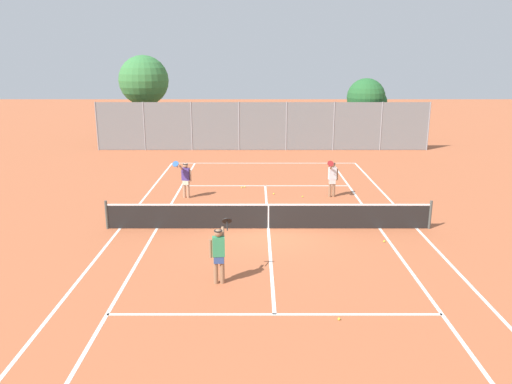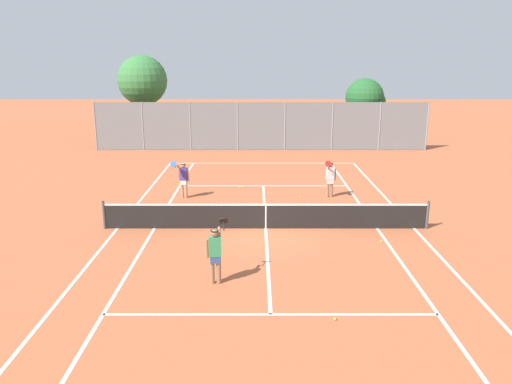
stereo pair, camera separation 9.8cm
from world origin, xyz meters
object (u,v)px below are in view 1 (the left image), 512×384
Objects in this scene: tennis_net at (268,215)px; loose_tennis_ball_4 at (384,241)px; loose_tennis_ball_2 at (339,319)px; tree_behind_right at (368,99)px; loose_tennis_ball_0 at (273,194)px; loose_tennis_ball_1 at (302,197)px; player_far_right at (332,177)px; loose_tennis_ball_3 at (244,187)px; player_far_left at (185,178)px; tree_behind_left at (145,82)px; player_near_side at (218,252)px; loose_tennis_ball_5 at (241,187)px.

loose_tennis_ball_4 is at bearing -19.73° from tennis_net.
loose_tennis_ball_2 is 0.01× the size of tree_behind_right.
loose_tennis_ball_1 is (1.29, -0.48, 0.00)m from loose_tennis_ball_0.
tennis_net reaches higher than loose_tennis_ball_1.
tennis_net is 6.76× the size of player_far_right.
player_far_right is at bearing 99.44° from loose_tennis_ball_4.
loose_tennis_ball_0 and loose_tennis_ball_3 have the same top height.
player_far_left is 16.01m from tree_behind_left.
player_far_right is 26.88× the size of loose_tennis_ball_2.
loose_tennis_ball_2 is at bearing -114.49° from loose_tennis_ball_4.
loose_tennis_ball_2 is at bearing -90.57° from loose_tennis_ball_1.
tree_behind_left is (-11.40, 14.70, 3.55)m from player_far_right.
player_far_left is at bearing -72.04° from tree_behind_left.
tree_behind_left reaches higher than player_far_right.
loose_tennis_ball_3 is (-3.99, 1.70, -0.89)m from player_far_right.
player_near_side is 0.37× the size of tree_behind_right.
tennis_net reaches higher than loose_tennis_ball_5.
player_far_left reaches higher than loose_tennis_ball_4.
tree_behind_right reaches higher than loose_tennis_ball_2.
tree_behind_right is (5.72, 13.58, 3.31)m from loose_tennis_ball_1.
loose_tennis_ball_2 is at bearing -34.20° from player_near_side.
tennis_net is at bearing -49.39° from player_far_left.
tree_behind_left is at bearing 127.79° from player_far_right.
player_far_left is 26.88× the size of loose_tennis_ball_1.
loose_tennis_ball_1 is 10.98m from loose_tennis_ball_2.
loose_tennis_ball_2 is at bearing -68.84° from tree_behind_left.
player_far_left is 26.88× the size of loose_tennis_ball_4.
loose_tennis_ball_2 is at bearing -103.35° from tree_behind_right.
player_near_side is at bearing -91.81° from loose_tennis_ball_5.
loose_tennis_ball_2 is (-1.44, -11.03, -0.89)m from player_far_right.
player_far_right is 26.88× the size of loose_tennis_ball_5.
loose_tennis_ball_4 is at bearing -68.20° from loose_tennis_ball_1.
tree_behind_left reaches higher than loose_tennis_ball_5.
loose_tennis_ball_5 is at bearing 35.88° from player_far_left.
player_near_side is at bearing -101.12° from loose_tennis_ball_0.
tennis_net is 6.15m from loose_tennis_ball_3.
tree_behind_left reaches higher than player_far_left.
loose_tennis_ball_3 is at bearing 156.97° from player_far_right.
loose_tennis_ball_0 is at bearing 170.55° from player_far_right.
player_far_left reaches higher than loose_tennis_ball_3.
tennis_net is 181.82× the size of loose_tennis_ball_0.
loose_tennis_ball_4 is 1.00× the size of loose_tennis_ball_5.
player_far_right is 26.88× the size of loose_tennis_ball_0.
player_far_left is at bearing -171.54° from loose_tennis_ball_0.
loose_tennis_ball_3 is at bearing 87.44° from player_near_side.
player_near_side is at bearing -116.47° from player_far_right.
player_far_right is 4.53m from loose_tennis_ball_5.
loose_tennis_ball_2 is (3.03, -2.06, -0.89)m from player_near_side.
loose_tennis_ball_1 is 3.18m from loose_tennis_ball_3.
tree_behind_right reaches higher than loose_tennis_ball_1.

